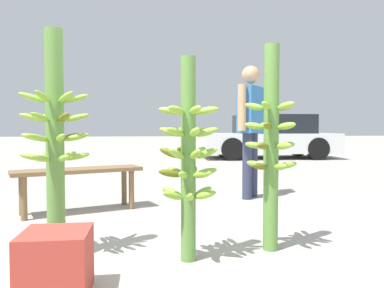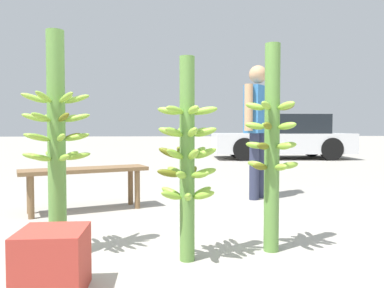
% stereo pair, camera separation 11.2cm
% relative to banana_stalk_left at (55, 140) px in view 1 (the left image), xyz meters
% --- Properties ---
extents(ground_plane, '(80.00, 80.00, 0.00)m').
position_rel_banana_stalk_left_xyz_m(ground_plane, '(0.82, -0.32, -0.81)').
color(ground_plane, '#9E998E').
extents(banana_stalk_left, '(0.47, 0.45, 1.57)m').
position_rel_banana_stalk_left_xyz_m(banana_stalk_left, '(0.00, 0.00, 0.00)').
color(banana_stalk_left, '#5B8C3D').
rests_on(banana_stalk_left, ground_plane).
extents(banana_stalk_center, '(0.42, 0.41, 1.37)m').
position_rel_banana_stalk_left_xyz_m(banana_stalk_center, '(0.90, -0.19, -0.11)').
color(banana_stalk_center, '#5B8C3D').
rests_on(banana_stalk_center, ground_plane).
extents(banana_stalk_right, '(0.39, 0.39, 1.49)m').
position_rel_banana_stalk_left_xyz_m(banana_stalk_right, '(1.52, -0.05, -0.04)').
color(banana_stalk_right, '#5B8C3D').
rests_on(banana_stalk_right, ground_plane).
extents(vendor_person, '(0.48, 0.56, 1.68)m').
position_rel_banana_stalk_left_xyz_m(vendor_person, '(1.95, 1.96, 0.19)').
color(vendor_person, '#2D334C').
rests_on(vendor_person, ground_plane).
extents(market_bench, '(1.36, 0.81, 0.46)m').
position_rel_banana_stalk_left_xyz_m(market_bench, '(-0.09, 1.41, -0.42)').
color(market_bench, brown).
rests_on(market_bench, ground_plane).
extents(parked_car, '(4.02, 1.89, 1.30)m').
position_rel_banana_stalk_left_xyz_m(parked_car, '(4.33, 8.17, -0.18)').
color(parked_car, silver).
rests_on(parked_car, ground_plane).
extents(produce_crate, '(0.35, 0.35, 0.35)m').
position_rel_banana_stalk_left_xyz_m(produce_crate, '(0.14, -0.64, -0.64)').
color(produce_crate, '#B2382D').
rests_on(produce_crate, ground_plane).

